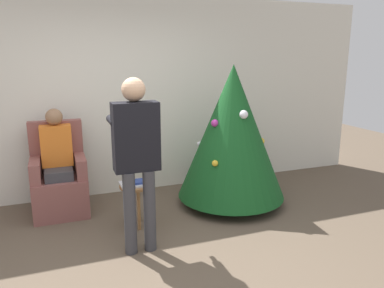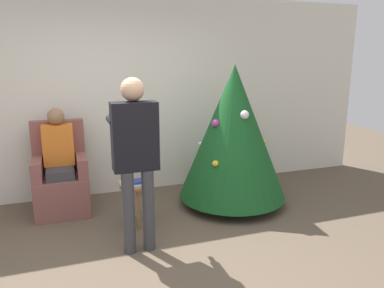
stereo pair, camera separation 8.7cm
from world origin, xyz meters
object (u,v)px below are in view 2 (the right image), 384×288
christmas_tree (233,132)px  person_standing (135,149)px  armchair (61,181)px  side_stool (136,192)px  person_seated (59,156)px

christmas_tree → person_standing: christmas_tree is taller
armchair → person_standing: bearing=-60.4°
side_stool → christmas_tree: bearing=9.9°
person_seated → person_standing: person_standing is taller
armchair → side_stool: bearing=-41.9°
armchair → side_stool: (0.80, -0.72, 0.01)m
person_seated → side_stool: bearing=-40.6°
christmas_tree → person_seated: 2.17m
armchair → side_stool: size_ratio=2.28×
person_standing → side_stool: 0.83m
christmas_tree → person_standing: 1.59m
christmas_tree → armchair: (-2.10, 0.49, -0.57)m
person_standing → person_seated: bearing=120.3°
side_stool → person_standing: bearing=-99.4°
person_standing → armchair: bearing=119.6°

